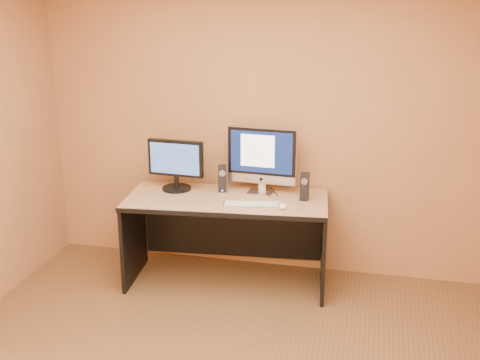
# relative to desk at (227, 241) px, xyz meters

# --- Properties ---
(walls) EXTENTS (4.00, 4.00, 2.60)m
(walls) POSITION_rel_desk_xyz_m (0.24, -1.55, 0.91)
(walls) COLOR #A67243
(walls) RESTS_ON ground
(desk) EXTENTS (1.74, 0.89, 0.78)m
(desk) POSITION_rel_desk_xyz_m (0.00, 0.00, 0.00)
(desk) COLOR #A77E53
(desk) RESTS_ON ground
(imac) EXTENTS (0.61, 0.25, 0.58)m
(imac) POSITION_rel_desk_xyz_m (0.25, 0.21, 0.68)
(imac) COLOR #B0AFB4
(imac) RESTS_ON desk
(second_monitor) EXTENTS (0.52, 0.28, 0.44)m
(second_monitor) POSITION_rel_desk_xyz_m (-0.48, 0.13, 0.61)
(second_monitor) COLOR black
(second_monitor) RESTS_ON desk
(speaker_left) EXTENTS (0.09, 0.09, 0.23)m
(speaker_left) POSITION_rel_desk_xyz_m (-0.08, 0.17, 0.50)
(speaker_left) COLOR black
(speaker_left) RESTS_ON desk
(speaker_right) EXTENTS (0.07, 0.08, 0.23)m
(speaker_right) POSITION_rel_desk_xyz_m (0.64, 0.10, 0.50)
(speaker_right) COLOR black
(speaker_right) RESTS_ON desk
(keyboard) EXTENTS (0.47, 0.20, 0.02)m
(keyboard) POSITION_rel_desk_xyz_m (0.24, -0.12, 0.40)
(keyboard) COLOR silver
(keyboard) RESTS_ON desk
(mouse) EXTENTS (0.08, 0.12, 0.04)m
(mouse) POSITION_rel_desk_xyz_m (0.50, -0.14, 0.41)
(mouse) COLOR white
(mouse) RESTS_ON desk
(cable_a) EXTENTS (0.11, 0.21, 0.01)m
(cable_a) POSITION_rel_desk_xyz_m (0.36, 0.25, 0.39)
(cable_a) COLOR black
(cable_a) RESTS_ON desk
(cable_b) EXTENTS (0.04, 0.19, 0.01)m
(cable_b) POSITION_rel_desk_xyz_m (0.26, 0.29, 0.39)
(cable_b) COLOR black
(cable_b) RESTS_ON desk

